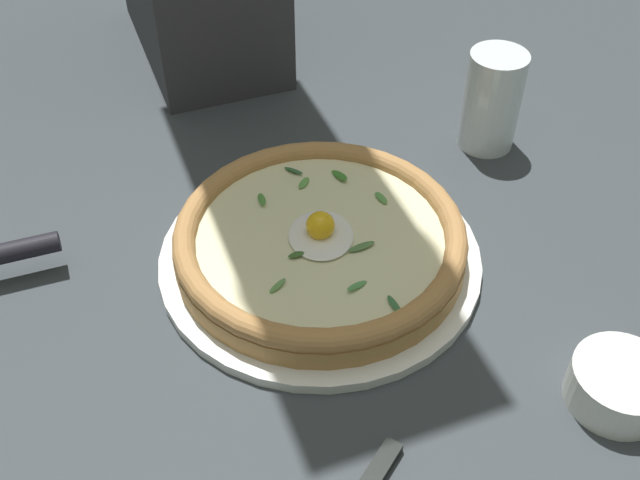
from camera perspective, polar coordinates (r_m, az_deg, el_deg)
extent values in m
cube|color=#363C41|center=(0.85, -2.23, -0.91)|extent=(2.40, 2.40, 0.03)
cylinder|color=white|center=(0.81, 0.00, -1.32)|extent=(0.35, 0.35, 0.01)
cylinder|color=#B18146|center=(0.80, 0.00, -0.44)|extent=(0.31, 0.31, 0.02)
torus|color=#B68048|center=(0.79, 0.00, 0.47)|extent=(0.31, 0.31, 0.02)
cylinder|color=beige|center=(0.79, 0.00, 0.26)|extent=(0.27, 0.27, 0.00)
ellipsoid|color=white|center=(0.79, 0.07, 0.39)|extent=(0.08, 0.07, 0.01)
sphere|color=yellow|center=(0.78, 0.02, 1.11)|extent=(0.03, 0.03, 0.03)
ellipsoid|color=#51954E|center=(0.74, 2.83, -3.48)|extent=(0.02, 0.02, 0.01)
ellipsoid|color=#589A48|center=(0.83, 4.67, 3.22)|extent=(0.02, 0.02, 0.01)
ellipsoid|color=#3D802B|center=(0.86, 1.48, 4.95)|extent=(0.03, 0.02, 0.01)
ellipsoid|color=#507942|center=(0.77, 3.17, -0.49)|extent=(0.02, 0.03, 0.01)
ellipsoid|color=#5B9B43|center=(0.85, -1.23, 4.37)|extent=(0.02, 0.02, 0.01)
ellipsoid|color=#34693C|center=(0.72, 5.69, -4.97)|extent=(0.03, 0.02, 0.01)
ellipsoid|color=#498A39|center=(0.83, -4.45, 3.12)|extent=(0.03, 0.01, 0.01)
ellipsoid|color=#588E48|center=(0.74, -3.25, -3.48)|extent=(0.02, 0.02, 0.01)
ellipsoid|color=#365C27|center=(0.77, -1.52, -1.01)|extent=(0.02, 0.03, 0.00)
ellipsoid|color=#2D5D34|center=(0.87, -2.02, 5.30)|extent=(0.02, 0.02, 0.01)
cylinder|color=white|center=(0.74, 21.73, -10.20)|extent=(0.09, 0.09, 0.04)
cylinder|color=black|center=(0.84, -22.22, -0.78)|extent=(0.05, 0.09, 0.02)
cylinder|color=silver|center=(0.97, 12.92, 10.28)|extent=(0.07, 0.07, 0.13)
cylinder|color=white|center=(0.99, 12.61, 8.66)|extent=(0.07, 0.07, 0.06)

